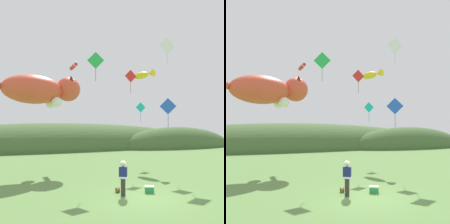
% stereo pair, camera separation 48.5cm
% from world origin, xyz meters
% --- Properties ---
extents(ground_plane, '(120.00, 120.00, 0.00)m').
position_xyz_m(ground_plane, '(0.00, 0.00, 0.00)').
color(ground_plane, '#5B8442').
extents(distant_hill_ridge, '(55.61, 13.16, 7.78)m').
position_xyz_m(distant_hill_ridge, '(3.05, 25.82, 0.00)').
color(distant_hill_ridge, '#426033').
rests_on(distant_hill_ridge, ground).
extents(festival_attendant, '(0.49, 0.45, 1.77)m').
position_xyz_m(festival_attendant, '(-0.73, 0.50, 0.95)').
color(festival_attendant, '#332D28').
rests_on(festival_attendant, ground).
extents(kite_spool, '(0.17, 0.27, 0.27)m').
position_xyz_m(kite_spool, '(-0.74, 1.22, 0.14)').
color(kite_spool, olive).
rests_on(kite_spool, ground).
extents(picnic_cooler, '(0.58, 0.51, 0.36)m').
position_xyz_m(picnic_cooler, '(0.84, 0.58, 0.18)').
color(picnic_cooler, '#268C4C').
rests_on(picnic_cooler, ground).
extents(kite_giant_cat, '(8.56, 3.44, 2.64)m').
position_xyz_m(kite_giant_cat, '(-4.15, 8.63, 6.35)').
color(kite_giant_cat, '#E04C33').
extents(kite_fish_windsock, '(1.43, 2.59, 0.77)m').
position_xyz_m(kite_fish_windsock, '(5.38, 9.70, 8.43)').
color(kite_fish_windsock, yellow).
extents(kite_tube_streamer, '(0.44, 2.01, 0.44)m').
position_xyz_m(kite_tube_streamer, '(-0.73, 12.78, 9.42)').
color(kite_tube_streamer, red).
extents(kite_diamond_white, '(1.44, 0.11, 2.34)m').
position_xyz_m(kite_diamond_white, '(5.79, 6.19, 10.26)').
color(kite_diamond_white, white).
extents(kite_diamond_red, '(1.08, 0.03, 1.98)m').
position_xyz_m(kite_diamond_red, '(3.04, 7.54, 7.73)').
color(kite_diamond_red, red).
extents(kite_diamond_blue, '(1.03, 0.61, 2.08)m').
position_xyz_m(kite_diamond_blue, '(4.23, 3.82, 4.95)').
color(kite_diamond_blue, blue).
extents(kite_diamond_green, '(1.14, 0.48, 2.13)m').
position_xyz_m(kite_diamond_green, '(-0.71, 5.40, 8.21)').
color(kite_diamond_green, green).
extents(kite_diamond_teal, '(0.99, 0.03, 1.89)m').
position_xyz_m(kite_diamond_teal, '(4.96, 9.45, 5.25)').
color(kite_diamond_teal, '#19BFBF').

